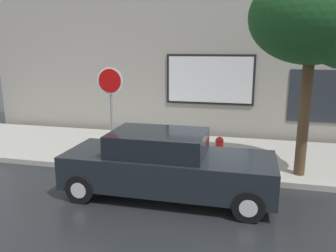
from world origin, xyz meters
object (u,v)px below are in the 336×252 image
(fire_hydrant, at_px, (219,150))
(stop_sign, at_px, (111,95))
(parked_car, at_px, (166,165))
(street_tree, at_px, (320,21))

(fire_hydrant, relative_size, stop_sign, 0.29)
(parked_car, relative_size, fire_hydrant, 6.17)
(parked_car, distance_m, stop_sign, 3.04)
(parked_car, height_order, fire_hydrant, parked_car)
(parked_car, height_order, street_tree, street_tree)
(street_tree, bearing_deg, parked_car, -152.58)
(stop_sign, bearing_deg, fire_hydrant, 6.04)
(fire_hydrant, relative_size, street_tree, 0.15)
(parked_car, xyz_separation_m, stop_sign, (-2.07, 1.81, 1.29))
(parked_car, height_order, stop_sign, stop_sign)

